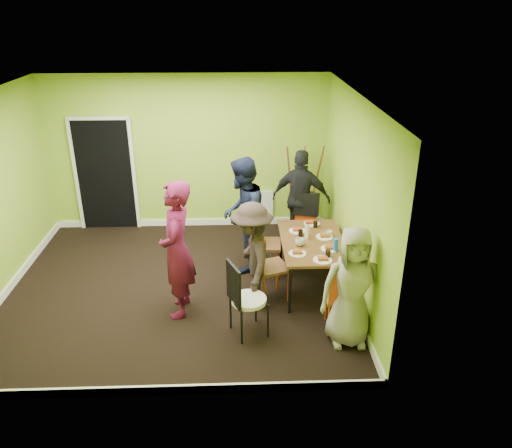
{
  "coord_description": "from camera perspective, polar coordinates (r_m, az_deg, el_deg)",
  "views": [
    {
      "loc": [
        0.89,
        -6.45,
        3.92
      ],
      "look_at": [
        1.14,
        0.0,
        1.01
      ],
      "focal_mm": 35.0,
      "sensor_mm": 36.0,
      "label": 1
    }
  ],
  "objects": [
    {
      "name": "dining_table",
      "position": [
        7.25,
        6.47,
        -2.3
      ],
      "size": [
        0.9,
        1.5,
        0.75
      ],
      "color": "black",
      "rests_on": "ground"
    },
    {
      "name": "glass_mid",
      "position": [
        7.34,
        5.11,
        -1.04
      ],
      "size": [
        0.07,
        0.07,
        0.09
      ],
      "primitive_type": "cylinder",
      "color": "black",
      "rests_on": "dining_table"
    },
    {
      "name": "plate_wall_back",
      "position": [
        7.35,
        7.84,
        -1.47
      ],
      "size": [
        0.26,
        0.26,
        0.01
      ],
      "primitive_type": "cylinder",
      "color": "white",
      "rests_on": "dining_table"
    },
    {
      "name": "plate_near_left",
      "position": [
        7.5,
        4.71,
        -0.78
      ],
      "size": [
        0.25,
        0.25,
        0.01
      ],
      "primitive_type": "cylinder",
      "color": "white",
      "rests_on": "dining_table"
    },
    {
      "name": "cup_a",
      "position": [
        7.05,
        5.03,
        -2.08
      ],
      "size": [
        0.13,
        0.13,
        0.1
      ],
      "primitive_type": "imported",
      "color": "white",
      "rests_on": "dining_table"
    },
    {
      "name": "person_standing",
      "position": [
        6.59,
        -9.03,
        -2.94
      ],
      "size": [
        0.46,
        0.69,
        1.89
      ],
      "primitive_type": "imported",
      "rotation": [
        0.0,
        0.0,
        -1.58
      ],
      "color": "#580F30",
      "rests_on": "ground"
    },
    {
      "name": "plate_far_front",
      "position": [
        6.71,
        7.63,
        -4.1
      ],
      "size": [
        0.26,
        0.26,
        0.01
      ],
      "primitive_type": "cylinder",
      "color": "white",
      "rests_on": "dining_table"
    },
    {
      "name": "person_back_end",
      "position": [
        8.49,
        5.17,
        2.91
      ],
      "size": [
        1.06,
        0.67,
        1.68
      ],
      "primitive_type": "imported",
      "rotation": [
        0.0,
        0.0,
        2.86
      ],
      "color": "black",
      "rests_on": "ground"
    },
    {
      "name": "ground",
      "position": [
        7.6,
        -8.7,
        -7.08
      ],
      "size": [
        5.0,
        5.0,
        0.0
      ],
      "primitive_type": "plane",
      "color": "black",
      "rests_on": "ground"
    },
    {
      "name": "plate_near_right",
      "position": [
        6.84,
        4.74,
        -3.38
      ],
      "size": [
        0.25,
        0.25,
        0.01
      ],
      "primitive_type": "cylinder",
      "color": "white",
      "rests_on": "dining_table"
    },
    {
      "name": "chair_back_end",
      "position": [
        8.39,
        5.73,
        1.57
      ],
      "size": [
        0.52,
        0.57,
        0.99
      ],
      "rotation": [
        0.0,
        0.0,
        2.85
      ],
      "color": "#E84E15",
      "rests_on": "ground"
    },
    {
      "name": "room_walls",
      "position": [
        7.19,
        -9.35,
        -0.16
      ],
      "size": [
        5.04,
        4.54,
        2.82
      ],
      "color": "#8CBB30",
      "rests_on": "ground"
    },
    {
      "name": "cup_b",
      "position": [
        7.35,
        8.29,
        -1.14
      ],
      "size": [
        0.1,
        0.1,
        0.09
      ],
      "primitive_type": "imported",
      "color": "white",
      "rests_on": "dining_table"
    },
    {
      "name": "blue_bottle",
      "position": [
        6.93,
        9.12,
        -2.39
      ],
      "size": [
        0.07,
        0.07,
        0.19
      ],
      "primitive_type": "cylinder",
      "color": "blue",
      "rests_on": "dining_table"
    },
    {
      "name": "plate_wall_front",
      "position": [
        7.02,
        8.41,
        -2.82
      ],
      "size": [
        0.25,
        0.25,
        0.01
      ],
      "primitive_type": "cylinder",
      "color": "white",
      "rests_on": "dining_table"
    },
    {
      "name": "plate_far_back",
      "position": [
        7.77,
        6.39,
        0.07
      ],
      "size": [
        0.25,
        0.25,
        0.01
      ],
      "primitive_type": "cylinder",
      "color": "white",
      "rests_on": "dining_table"
    },
    {
      "name": "person_front_end",
      "position": [
        6.12,
        10.94,
        -7.14
      ],
      "size": [
        0.77,
        0.52,
        1.55
      ],
      "primitive_type": "imported",
      "rotation": [
        0.0,
        0.0,
        -0.03
      ],
      "color": "gray",
      "rests_on": "ground"
    },
    {
      "name": "orange_bottle",
      "position": [
        7.41,
        5.15,
        -0.81
      ],
      "size": [
        0.04,
        0.04,
        0.09
      ],
      "primitive_type": "cylinder",
      "color": "#E84E15",
      "rests_on": "dining_table"
    },
    {
      "name": "chair_left_near",
      "position": [
        6.94,
        1.08,
        -4.33
      ],
      "size": [
        0.56,
        0.56,
        1.06
      ],
      "rotation": [
        0.0,
        0.0,
        -1.22
      ],
      "color": "#E84E15",
      "rests_on": "ground"
    },
    {
      "name": "easel",
      "position": [
        8.92,
        5.39,
        3.82
      ],
      "size": [
        0.66,
        0.62,
        1.66
      ],
      "color": "brown",
      "rests_on": "ground"
    },
    {
      "name": "chair_bentwood",
      "position": [
        6.25,
        -1.44,
        -8.2
      ],
      "size": [
        0.53,
        0.52,
        1.03
      ],
      "rotation": [
        0.0,
        0.0,
        -1.18
      ],
      "color": "black",
      "rests_on": "ground"
    },
    {
      "name": "person_left_far",
      "position": [
        7.63,
        -1.55,
        0.99
      ],
      "size": [
        0.9,
        1.04,
        1.81
      ],
      "primitive_type": "imported",
      "rotation": [
        0.0,
        0.0,
        -1.85
      ],
      "color": "#141A33",
      "rests_on": "ground"
    },
    {
      "name": "glass_back",
      "position": [
        7.64,
        6.81,
        -0.03
      ],
      "size": [
        0.07,
        0.07,
        0.1
      ],
      "primitive_type": "cylinder",
      "color": "black",
      "rests_on": "dining_table"
    },
    {
      "name": "person_left_near",
      "position": [
        6.72,
        -0.44,
        -3.72
      ],
      "size": [
        0.65,
        1.03,
        1.53
      ],
      "primitive_type": "imported",
      "rotation": [
        0.0,
        0.0,
        -1.48
      ],
      "color": "#2D221E",
      "rests_on": "ground"
    },
    {
      "name": "chair_left_far",
      "position": [
        7.59,
        0.48,
        -1.61
      ],
      "size": [
        0.49,
        0.48,
        1.08
      ],
      "rotation": [
        0.0,
        0.0,
        -1.65
      ],
      "color": "#E84E15",
      "rests_on": "ground"
    },
    {
      "name": "glass_front",
      "position": [
        6.78,
        8.22,
        -3.4
      ],
      "size": [
        0.07,
        0.07,
        0.1
      ],
      "primitive_type": "cylinder",
      "color": "black",
      "rests_on": "dining_table"
    },
    {
      "name": "thermos",
      "position": [
        7.24,
        5.84,
        -0.8
      ],
      "size": [
        0.06,
        0.06,
        0.24
      ],
      "primitive_type": "cylinder",
      "color": "white",
      "rests_on": "dining_table"
    },
    {
      "name": "chair_front_end",
      "position": [
        6.37,
        10.0,
        -7.9
      ],
      "size": [
        0.45,
        0.46,
        1.01
      ],
      "rotation": [
        0.0,
        0.0,
        -0.09
      ],
      "color": "#E84E15",
      "rests_on": "ground"
    }
  ]
}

